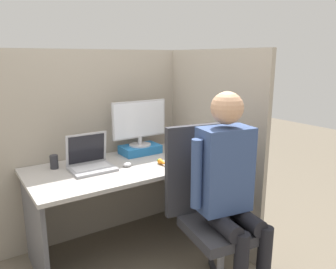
{
  "coord_description": "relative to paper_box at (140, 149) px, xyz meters",
  "views": [
    {
      "loc": [
        -1.07,
        -1.89,
        1.59
      ],
      "look_at": [
        0.31,
        0.19,
        1.0
      ],
      "focal_mm": 35.0,
      "sensor_mm": 36.0,
      "label": 1
    }
  ],
  "objects": [
    {
      "name": "desk",
      "position": [
        -0.28,
        -0.21,
        -0.22
      ],
      "size": [
        1.48,
        0.77,
        0.75
      ],
      "color": "#9E9993",
      "rests_on": "ground"
    },
    {
      "name": "coffee_mug",
      "position": [
        0.37,
        -0.03,
        0.01
      ],
      "size": [
        0.08,
        0.08,
        0.09
      ],
      "color": "#A3332D",
      "rests_on": "desk"
    },
    {
      "name": "stapler",
      "position": [
        0.35,
        -0.1,
        -0.01
      ],
      "size": [
        0.05,
        0.13,
        0.06
      ],
      "color": "black",
      "rests_on": "desk"
    },
    {
      "name": "person",
      "position": [
        0.07,
        -1.07,
        0.03
      ],
      "size": [
        0.47,
        0.43,
        1.39
      ],
      "color": "black",
      "rests_on": "ground"
    },
    {
      "name": "paper_box",
      "position": [
        0.0,
        0.0,
        0.0
      ],
      "size": [
        0.34,
        0.21,
        0.07
      ],
      "color": "#236BAD",
      "rests_on": "desk"
    },
    {
      "name": "pen_cup",
      "position": [
        -0.75,
        0.0,
        0.02
      ],
      "size": [
        0.06,
        0.06,
        0.11
      ],
      "color": "#28282D",
      "rests_on": "desk"
    },
    {
      "name": "laptop",
      "position": [
        -0.52,
        -0.16,
        0.02
      ],
      "size": [
        0.33,
        0.26,
        0.27
      ],
      "color": "#99999E",
      "rests_on": "desk"
    },
    {
      "name": "office_chair",
      "position": [
        0.04,
        -0.91,
        -0.2
      ],
      "size": [
        0.54,
        0.6,
        1.14
      ],
      "color": "#2D2D33",
      "rests_on": "ground"
    },
    {
      "name": "cubicle_panel_right",
      "position": [
        0.49,
        -0.29,
        0.04
      ],
      "size": [
        0.04,
        1.43,
        1.65
      ],
      "color": "gray",
      "rests_on": "ground"
    },
    {
      "name": "cubicle_panel_back",
      "position": [
        -0.28,
        0.2,
        0.04
      ],
      "size": [
        1.98,
        0.04,
        1.65
      ],
      "color": "gray",
      "rests_on": "ground"
    },
    {
      "name": "monitor",
      "position": [
        0.0,
        0.0,
        0.25
      ],
      "size": [
        0.51,
        0.19,
        0.4
      ],
      "color": "#B2B2B7",
      "rests_on": "paper_box"
    },
    {
      "name": "carrot_toy",
      "position": [
        -0.01,
        -0.4,
        -0.01
      ],
      "size": [
        0.04,
        0.13,
        0.04
      ],
      "color": "orange",
      "rests_on": "desk"
    },
    {
      "name": "mouse",
      "position": [
        -0.26,
        -0.27,
        -0.02
      ],
      "size": [
        0.07,
        0.05,
        0.03
      ],
      "color": "silver",
      "rests_on": "desk"
    }
  ]
}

